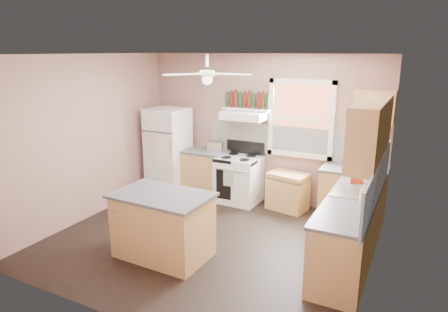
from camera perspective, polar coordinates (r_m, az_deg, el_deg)
The scene contains 32 objects.
floor at distance 6.09m, azimuth -2.16°, elevation -11.99°, with size 4.50×4.50×0.00m, color black.
ceiling at distance 5.44m, azimuth -2.45°, elevation 14.32°, with size 4.50×4.50×0.00m, color white.
wall_back at distance 7.40m, azimuth 5.37°, elevation 3.89°, with size 4.50×0.05×2.70m, color #8C675C.
wall_right at distance 4.96m, azimuth 21.35°, elevation -2.59°, with size 0.05×4.00×2.70m, color #8C675C.
wall_left at distance 6.98m, azimuth -18.84°, elevation 2.49°, with size 0.05×4.00×2.70m, color #8C675C.
backsplash_back at distance 7.25m, azimuth 8.53°, elevation 2.15°, with size 2.90×0.03×0.55m, color white.
backsplash_right at distance 5.30m, azimuth 21.10°, elevation -3.47°, with size 0.03×2.60×0.55m, color white.
window_view at distance 7.08m, azimuth 10.96°, elevation 5.24°, with size 1.00×0.02×1.20m, color brown.
window_frame at distance 7.06m, azimuth 10.90°, elevation 5.21°, with size 1.16×0.07×1.36m, color white.
refrigerator at distance 7.91m, azimuth -7.93°, elevation 0.72°, with size 0.71×0.69×1.68m, color white.
base_cabinet_left at distance 7.79m, azimuth -2.95°, elevation -2.49°, with size 0.90×0.60×0.86m, color #A98046.
counter_left at distance 7.67m, azimuth -2.99°, elevation 0.73°, with size 0.92×0.62×0.04m, color #48484B.
toaster at distance 7.53m, azimuth -1.27°, elevation 1.34°, with size 0.28×0.16×0.18m, color silver.
stove at distance 7.42m, azimuth 2.10°, elevation -3.37°, with size 0.76×0.64×0.86m, color white.
range_hood at distance 7.19m, azimuth 2.90°, elevation 5.80°, with size 0.78×0.50×0.14m, color white.
bottle_shelf at distance 7.29m, azimuth 3.30°, elevation 6.71°, with size 0.90×0.26×0.03m, color white.
cart at distance 7.18m, azimuth 9.09°, elevation -5.00°, with size 0.67×0.44×0.67m, color #A98046.
base_cabinet_corner at distance 6.91m, azimuth 17.83°, elevation -5.52°, with size 1.00×0.60×0.86m, color #A98046.
base_cabinet_right at distance 5.59m, azimuth 17.44°, elevation -10.37°, with size 0.60×2.20×0.86m, color #A98046.
counter_corner at distance 6.77m, azimuth 18.13°, elevation -1.94°, with size 1.02×0.62×0.04m, color #48484B.
counter_right at distance 5.42m, azimuth 17.71°, elevation -6.04°, with size 0.62×2.22×0.04m, color #48484B.
sink at distance 5.61m, azimuth 18.07°, elevation -5.23°, with size 0.55×0.45×0.03m, color silver.
faucet at distance 5.56m, azimuth 19.75°, elevation -4.71°, with size 0.03×0.03×0.14m, color silver.
upper_cabinet_right at distance 5.36m, azimuth 20.29°, elevation 3.51°, with size 0.33×1.80×0.76m, color #A98046.
upper_cabinet_corner at distance 6.66m, azimuth 20.72°, elevation 6.58°, with size 0.60×0.33×0.52m, color #A98046.
paper_towel at distance 6.79m, azimuth 21.25°, elevation 1.08°, with size 0.12×0.12×0.26m, color white.
island at distance 5.57m, azimuth -8.69°, elevation -9.93°, with size 1.22×0.77×0.86m, color #A98046.
island_top at distance 5.40m, azimuth -8.87°, elevation -5.58°, with size 1.30×0.85×0.04m, color #48484B.
ceiling_fan_hub at distance 5.44m, azimuth -2.42°, elevation 11.69°, with size 0.20×0.20×0.08m, color white.
soap_bottle at distance 5.25m, azimuth 19.27°, elevation -5.16°, with size 0.10×0.10×0.26m, color silver.
red_caddy at distance 6.05m, azimuth 18.40°, elevation -3.23°, with size 0.18×0.12×0.10m, color red.
wine_bottles at distance 7.27m, azimuth 3.32°, elevation 7.95°, with size 0.86×0.06×0.31m.
Camera 1 is at (2.66, -4.74, 2.75)m, focal length 32.00 mm.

